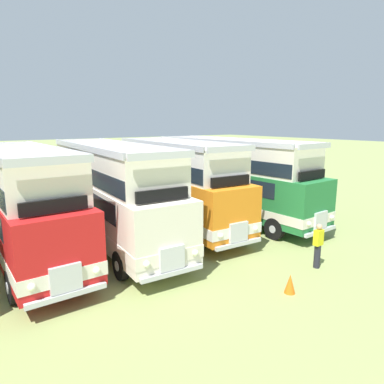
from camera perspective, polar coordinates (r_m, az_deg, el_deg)
The scene contains 6 objects.
bus_fifth_in_row at distance 15.01m, azimuth -25.80°, elevation -1.63°, with size 2.77×9.88×4.52m.
bus_sixth_in_row at distance 16.11m, azimuth -13.07°, elevation 0.08°, with size 3.08×11.20×4.52m.
bus_seventh_in_row at distance 17.87m, azimuth -2.38°, elevation 1.45°, with size 3.06×9.89×4.52m.
bus_eighth_in_row at distance 20.03m, azimuth 6.38°, elevation 2.51°, with size 3.07×11.63×4.52m.
cone_near_end at distance 12.03m, azimuth 15.80°, elevation -14.31°, with size 0.36×0.36×0.63m, color orange.
marshal_person at distance 14.05m, azimuth 19.98°, elevation -8.24°, with size 0.36×0.24×1.73m.
Camera 1 is at (-0.39, -14.60, 5.46)m, focal length 32.47 mm.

